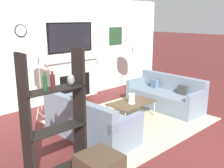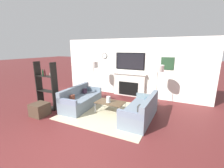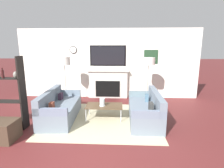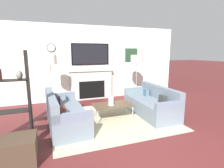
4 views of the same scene
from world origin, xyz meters
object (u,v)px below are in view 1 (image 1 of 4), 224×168
hurricane_candle (131,99)px  floor_lamp_left (38,51)px  shelf_unit (55,117)px  couch_right (165,97)px  coffee_table (132,103)px  couch_left (89,123)px  floor_lamp_right (133,42)px

hurricane_candle → floor_lamp_left: size_ratio=0.13×
floor_lamp_left → shelf_unit: shelf_unit is taller
floor_lamp_left → couch_right: bearing=-27.0°
hurricane_candle → shelf_unit: (-2.25, -0.66, 0.39)m
coffee_table → floor_lamp_left: bearing=139.5°
couch_left → hurricane_candle: bearing=1.6°
couch_left → floor_lamp_right: 3.19m
couch_right → shelf_unit: 3.56m
coffee_table → floor_lamp_right: 2.20m
couch_left → hurricane_candle: size_ratio=8.81×
shelf_unit → couch_left: bearing=30.6°
floor_lamp_left → shelf_unit: size_ratio=0.94×
coffee_table → floor_lamp_left: size_ratio=0.61×
couch_right → floor_lamp_left: (-2.63, 1.34, 1.22)m
coffee_table → couch_right: bearing=-3.7°
coffee_table → shelf_unit: 2.46m
floor_lamp_left → hurricane_candle: bearing=-42.4°
hurricane_candle → couch_right: bearing=-1.6°
floor_lamp_left → coffee_table: bearing=-40.5°
coffee_table → hurricane_candle: bearing=-141.1°
coffee_table → shelf_unit: shelf_unit is taller
coffee_table → floor_lamp_left: 2.26m
couch_left → floor_lamp_right: floor_lamp_right is taller
couch_right → coffee_table: couch_right is taller
floor_lamp_left → floor_lamp_right: floor_lamp_left is taller
hurricane_candle → floor_lamp_right: floor_lamp_right is taller
coffee_table → hurricane_candle: hurricane_candle is taller
couch_right → coffee_table: bearing=176.3°
couch_left → floor_lamp_right: (2.63, 1.34, 1.22)m
hurricane_candle → couch_left: bearing=-178.4°
floor_lamp_right → coffee_table: bearing=-137.5°
couch_left → floor_lamp_left: size_ratio=1.14×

